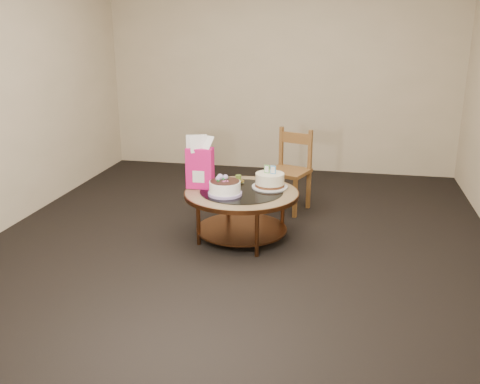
% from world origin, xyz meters
% --- Properties ---
extents(ground, '(5.00, 5.00, 0.00)m').
position_xyz_m(ground, '(0.00, 0.00, 0.00)').
color(ground, black).
rests_on(ground, ground).
extents(room_walls, '(4.52, 5.02, 2.61)m').
position_xyz_m(room_walls, '(0.00, 0.00, 1.54)').
color(room_walls, beige).
rests_on(room_walls, ground).
extents(coffee_table, '(1.02, 1.02, 0.46)m').
position_xyz_m(coffee_table, '(0.00, -0.00, 0.38)').
color(coffee_table, '#552E18').
rests_on(coffee_table, ground).
extents(decorated_cake, '(0.30, 0.30, 0.17)m').
position_xyz_m(decorated_cake, '(-0.12, -0.13, 0.51)').
color(decorated_cake, '#A58EC9').
rests_on(decorated_cake, coffee_table).
extents(cream_cake, '(0.32, 0.32, 0.21)m').
position_xyz_m(cream_cake, '(0.23, 0.16, 0.52)').
color(cream_cake, silver).
rests_on(cream_cake, coffee_table).
extents(gift_bag, '(0.24, 0.18, 0.47)m').
position_xyz_m(gift_bag, '(-0.39, 0.03, 0.69)').
color(gift_bag, '#E81581').
rests_on(gift_bag, coffee_table).
extents(pillar_candle, '(0.12, 0.12, 0.08)m').
position_xyz_m(pillar_candle, '(-0.08, 0.25, 0.48)').
color(pillar_candle, '#C9B652').
rests_on(pillar_candle, coffee_table).
extents(dining_chair, '(0.49, 0.49, 0.84)m').
position_xyz_m(dining_chair, '(0.32, 0.90, 0.42)').
color(dining_chair, brown).
rests_on(dining_chair, ground).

